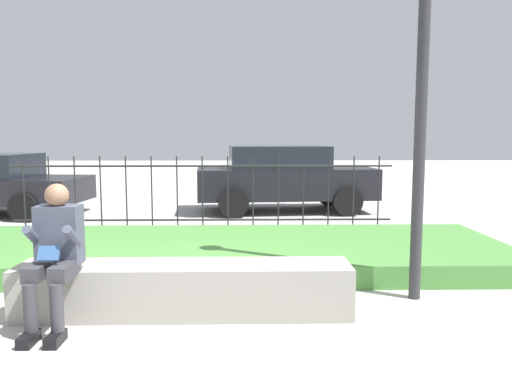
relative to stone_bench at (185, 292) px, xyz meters
name	(u,v)px	position (x,y,z in m)	size (l,w,h in m)	color
ground_plane	(170,314)	(-0.15, 0.00, -0.22)	(60.00, 60.00, 0.00)	#B2AFA8
stone_bench	(185,292)	(0.00, 0.00, 0.00)	(3.19, 0.57, 0.50)	gray
person_seated_reader	(55,250)	(-1.10, -0.32, 0.49)	(0.42, 0.73, 1.30)	black
grass_berm	(192,252)	(-0.15, 2.02, -0.09)	(8.51, 2.63, 0.27)	#4C893D
iron_fence	(203,195)	(-0.15, 3.83, 0.49)	(6.51, 0.03, 1.37)	#232326
car_parked_center	(283,177)	(1.45, 6.61, 0.56)	(4.07, 2.10, 1.49)	black
street_lamp	(424,30)	(2.38, 0.43, 2.56)	(0.28, 0.28, 4.61)	#2D2D30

